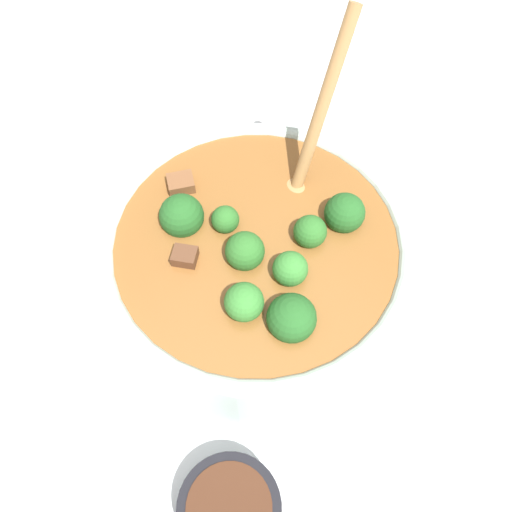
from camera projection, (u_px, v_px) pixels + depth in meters
ground_plane at (256, 287)px, 0.54m from camera, size 4.00×4.00×0.00m
stew_bowl at (256, 259)px, 0.49m from camera, size 0.29×0.29×0.25m
condiment_bowl at (230, 509)px, 0.41m from camera, size 0.09×0.09×0.03m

